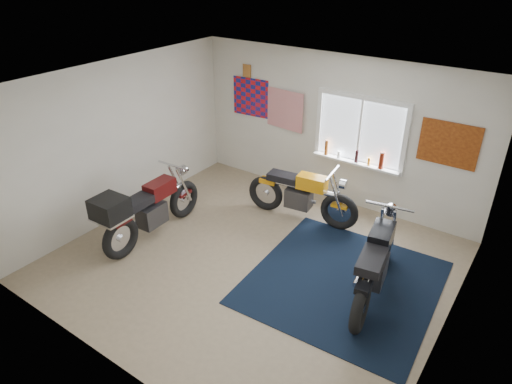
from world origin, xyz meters
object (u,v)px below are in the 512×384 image
Objects in this scene: navy_rug at (343,282)px; yellow_triumph at (301,196)px; maroon_tourer at (145,210)px; black_chrome_bike at (375,264)px.

navy_rug is 1.27× the size of yellow_triumph.
maroon_tourer is at bearing -164.98° from navy_rug.
maroon_tourer is (-1.69, -2.00, 0.11)m from yellow_triumph.
yellow_triumph is 2.14m from black_chrome_bike.
navy_rug is 1.88m from yellow_triumph.
black_chrome_bike reaches higher than maroon_tourer.
maroon_tourer is (-3.50, -0.85, 0.08)m from black_chrome_bike.
navy_rug is 0.63m from black_chrome_bike.
black_chrome_bike reaches higher than navy_rug.
yellow_triumph is 0.96× the size of maroon_tourer.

